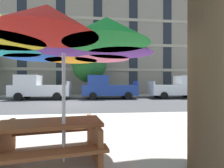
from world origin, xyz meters
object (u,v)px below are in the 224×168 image
Objects in this scene: street_tree_middle at (88,64)px; pickup_white at (39,88)px; pickup_blue at (107,88)px; pickup_white_midblock at (178,88)px; picnic_table at (50,137)px; patio_umbrella at (64,42)px.

pickup_white is at bearing -147.54° from street_tree_middle.
pickup_white is 1.00× the size of pickup_blue.
pickup_white_midblock is 2.51× the size of picnic_table.
pickup_white_midblock is at bearing 0.00° from pickup_blue.
patio_umbrella is at bearing -124.23° from pickup_white_midblock.
pickup_white is 13.26m from picnic_table.
street_tree_middle is (4.36, 2.77, 2.60)m from pickup_white.
pickup_white_midblock is 15.38m from picnic_table.
pickup_blue is at bearing 180.00° from pickup_white_midblock.
patio_umbrella is at bearing -33.15° from picnic_table.
pickup_white is 5.79m from street_tree_middle.
street_tree_middle reaches higher than patio_umbrella.
pickup_blue is 2.51× the size of picnic_table.
street_tree_middle is 15.62m from picnic_table.
pickup_blue is at bearing -55.87° from street_tree_middle.
patio_umbrella reaches higher than picnic_table.
pickup_white is 13.22m from pickup_white_midblock.
pickup_white is 1.65× the size of patio_umbrella.
picnic_table is at bearing -98.77° from pickup_blue.
patio_umbrella is 1.53× the size of picnic_table.
street_tree_middle is at bearing 89.80° from picnic_table.
pickup_white_midblock is 1.65× the size of patio_umbrella.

